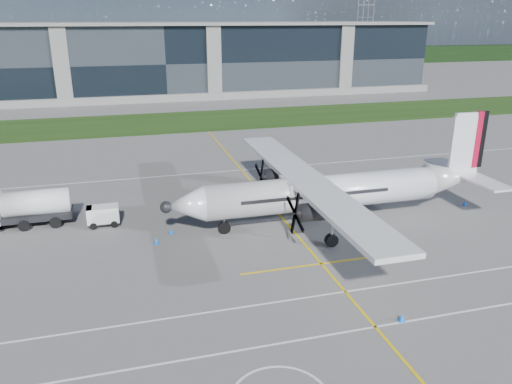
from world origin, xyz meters
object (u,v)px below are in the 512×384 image
at_px(turboprop_aircraft, 335,172).
at_px(safety_cone_tail, 465,203).
at_px(pylon_east, 365,21).
at_px(safety_cone_fwd, 156,241).
at_px(baggage_tug, 103,216).
at_px(safety_cone_portwing, 402,317).
at_px(fuel_tanker_truck, 15,210).
at_px(ground_crew_person, 118,210).
at_px(safety_cone_stbdwing, 262,173).
at_px(safety_cone_nose_stbd, 171,231).

bearing_deg(turboprop_aircraft, safety_cone_tail, 1.15).
bearing_deg(pylon_east, safety_cone_fwd, -121.93).
bearing_deg(baggage_tug, safety_cone_fwd, -50.99).
bearing_deg(safety_cone_tail, safety_cone_portwing, -135.92).
height_order(pylon_east, fuel_tanker_truck, pylon_east).
distance_m(ground_crew_person, safety_cone_stbdwing, 18.21).
bearing_deg(safety_cone_fwd, pylon_east, 58.07).
distance_m(pylon_east, safety_cone_nose_stbd, 174.64).
height_order(fuel_tanker_truck, safety_cone_nose_stbd, fuel_tanker_truck).
bearing_deg(safety_cone_nose_stbd, turboprop_aircraft, -4.61).
xyz_separation_m(safety_cone_tail, safety_cone_portwing, (-15.68, -15.19, 0.00)).
relative_size(pylon_east, fuel_tanker_truck, 3.68).
xyz_separation_m(baggage_tug, safety_cone_nose_stbd, (5.29, -3.31, -0.59)).
height_order(turboprop_aircraft, safety_cone_fwd, turboprop_aircraft).
relative_size(fuel_tanker_truck, baggage_tug, 2.93).
bearing_deg(fuel_tanker_truck, baggage_tug, -12.97).
relative_size(safety_cone_stbdwing, safety_cone_nose_stbd, 1.00).
distance_m(safety_cone_tail, safety_cone_fwd, 28.54).
bearing_deg(safety_cone_stbdwing, safety_cone_tail, -42.19).
height_order(turboprop_aircraft, safety_cone_portwing, turboprop_aircraft).
height_order(pylon_east, safety_cone_stbdwing, pylon_east).
bearing_deg(pylon_east, turboprop_aircraft, -117.65).
xyz_separation_m(ground_crew_person, safety_cone_tail, (31.29, -4.88, -0.67)).
relative_size(pylon_east, safety_cone_tail, 60.00).
distance_m(safety_cone_fwd, safety_cone_portwing, 19.32).
height_order(safety_cone_stbdwing, safety_cone_tail, same).
bearing_deg(safety_cone_portwing, turboprop_aircraft, 81.54).
bearing_deg(ground_crew_person, safety_cone_portwing, -140.87).
height_order(pylon_east, safety_cone_fwd, pylon_east).
distance_m(turboprop_aircraft, safety_cone_tail, 14.11).
xyz_separation_m(pylon_east, safety_cone_stbdwing, (-80.23, -134.49, -14.75)).
relative_size(ground_crew_person, safety_cone_portwing, 3.69).
relative_size(safety_cone_stbdwing, safety_cone_tail, 1.00).
height_order(safety_cone_fwd, safety_cone_nose_stbd, same).
bearing_deg(safety_cone_stbdwing, fuel_tanker_truck, -160.57).
bearing_deg(baggage_tug, ground_crew_person, 31.41).
xyz_separation_m(pylon_east, safety_cone_tail, (-64.58, -148.68, -14.75)).
distance_m(turboprop_aircraft, safety_cone_portwing, 15.66).
bearing_deg(ground_crew_person, baggage_tug, 122.67).
distance_m(ground_crew_person, safety_cone_portwing, 25.44).
xyz_separation_m(safety_cone_stbdwing, safety_cone_fwd, (-12.88, -14.94, 0.00)).
bearing_deg(safety_cone_stbdwing, safety_cone_fwd, -130.77).
relative_size(fuel_tanker_truck, safety_cone_fwd, 16.30).
xyz_separation_m(baggage_tug, safety_cone_stbdwing, (16.85, 10.04, -0.59)).
bearing_deg(safety_cone_fwd, fuel_tanker_truck, 149.34).
relative_size(pylon_east, safety_cone_stbdwing, 60.00).
xyz_separation_m(safety_cone_stbdwing, safety_cone_tail, (15.65, -14.19, 0.00)).
distance_m(pylon_east, safety_cone_tail, 162.77).
relative_size(turboprop_aircraft, safety_cone_portwing, 59.42).
bearing_deg(safety_cone_nose_stbd, safety_cone_stbdwing, 49.11).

